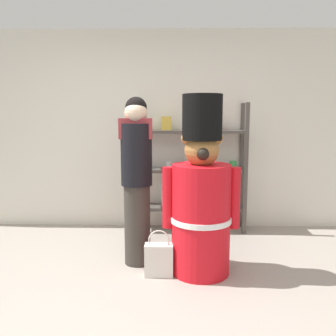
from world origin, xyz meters
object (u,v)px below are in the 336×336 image
merchandise_shelf (190,167)px  person_shopper (137,176)px  teddy_bear_guard (201,201)px  shopping_bag (159,259)px

merchandise_shelf → person_shopper: size_ratio=0.99×
merchandise_shelf → teddy_bear_guard: teddy_bear_guard is taller
merchandise_shelf → teddy_bear_guard: (0.05, -1.31, -0.13)m
merchandise_shelf → person_shopper: 1.25m
merchandise_shelf → teddy_bear_guard: size_ratio=0.98×
merchandise_shelf → teddy_bear_guard: bearing=-87.9°
shopping_bag → person_shopper: bearing=128.4°
person_shopper → shopping_bag: 0.83m
person_shopper → merchandise_shelf: bearing=62.3°
teddy_bear_guard → shopping_bag: teddy_bear_guard is taller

